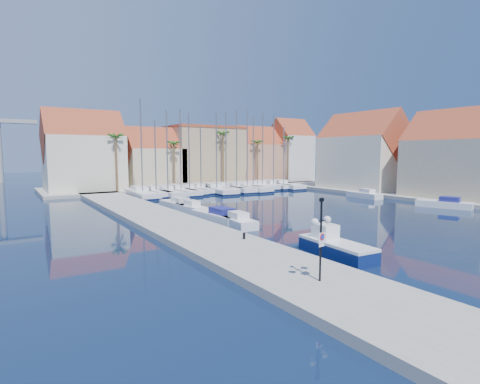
{
  "coord_description": "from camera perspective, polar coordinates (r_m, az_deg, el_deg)",
  "views": [
    {
      "loc": [
        -21.92,
        -19.94,
        6.73
      ],
      "look_at": [
        -2.66,
        10.08,
        3.0
      ],
      "focal_mm": 28.0,
      "sensor_mm": 36.0,
      "label": 1
    }
  ],
  "objects": [
    {
      "name": "sailboat_9",
      "position": [
        66.57,
        0.74,
        0.67
      ],
      "size": [
        3.97,
        12.23,
        14.05
      ],
      "rotation": [
        0.0,
        0.0,
        0.07
      ],
      "color": "white",
      "rests_on": "ground"
    },
    {
      "name": "palm_3",
      "position": [
        75.95,
        2.68,
        7.38
      ],
      "size": [
        2.6,
        2.6,
        9.65
      ],
      "color": "brown",
      "rests_on": "shore_north"
    },
    {
      "name": "shore_north",
      "position": [
        75.34,
        -7.49,
        0.99
      ],
      "size": [
        54.0,
        16.0,
        0.5
      ],
      "primitive_type": "cube",
      "color": "gray",
      "rests_on": "ground"
    },
    {
      "name": "palm_2",
      "position": [
        71.67,
        -2.6,
        8.6
      ],
      "size": [
        2.6,
        2.6,
        11.15
      ],
      "color": "brown",
      "rests_on": "shore_north"
    },
    {
      "name": "sailboat_2",
      "position": [
        60.03,
        -11.14,
        -0.02
      ],
      "size": [
        2.9,
        10.8,
        13.26
      ],
      "rotation": [
        0.0,
        0.0,
        -0.01
      ],
      "color": "white",
      "rests_on": "ground"
    },
    {
      "name": "building_5",
      "position": [
        60.73,
        30.03,
        4.45
      ],
      "size": [
        9.0,
        12.3,
        12.5
      ],
      "color": "beige",
      "rests_on": "shore_east"
    },
    {
      "name": "building_4",
      "position": [
        86.46,
        7.66,
        6.08
      ],
      "size": [
        8.3,
        8.0,
        14.0
      ],
      "color": "silver",
      "rests_on": "shore_north"
    },
    {
      "name": "sailboat_11",
      "position": [
        70.04,
        3.2,
        0.96
      ],
      "size": [
        3.02,
        9.44,
        13.93
      ],
      "rotation": [
        0.0,
        0.0,
        -0.06
      ],
      "color": "white",
      "rests_on": "ground"
    },
    {
      "name": "sailboat_13",
      "position": [
        72.0,
        6.31,
        1.02
      ],
      "size": [
        3.76,
        11.63,
        11.54
      ],
      "rotation": [
        0.0,
        0.0,
        -0.06
      ],
      "color": "white",
      "rests_on": "ground"
    },
    {
      "name": "sailboat_8",
      "position": [
        65.42,
        -0.78,
        0.58
      ],
      "size": [
        3.45,
        11.17,
        14.02
      ],
      "rotation": [
        0.0,
        0.0,
        -0.05
      ],
      "color": "white",
      "rests_on": "ground"
    },
    {
      "name": "motorboat_east_1",
      "position": [
        59.2,
        18.45,
        -0.37
      ],
      "size": [
        2.29,
        5.8,
        1.4
      ],
      "rotation": [
        0.0,
        0.0,
        -0.09
      ],
      "color": "white",
      "rests_on": "ground"
    },
    {
      "name": "building_0",
      "position": [
        67.99,
        -22.69,
        5.34
      ],
      "size": [
        12.3,
        9.0,
        13.5
      ],
      "color": "beige",
      "rests_on": "shore_north"
    },
    {
      "name": "sailboat_6",
      "position": [
        63.35,
        -3.84,
        0.38
      ],
      "size": [
        3.72,
        11.92,
        13.19
      ],
      "rotation": [
        0.0,
        0.0,
        -0.05
      ],
      "color": "white",
      "rests_on": "ground"
    },
    {
      "name": "sailboat_4",
      "position": [
        62.47,
        -7.92,
        0.29
      ],
      "size": [
        2.96,
        9.64,
        13.12
      ],
      "rotation": [
        0.0,
        0.0,
        0.05
      ],
      "color": "white",
      "rests_on": "ground"
    },
    {
      "name": "palm_4",
      "position": [
        80.87,
        7.36,
        7.92
      ],
      "size": [
        2.6,
        2.6,
        10.65
      ],
      "color": "brown",
      "rests_on": "shore_north"
    },
    {
      "name": "palm_1",
      "position": [
        67.16,
        -10.05,
        7.08
      ],
      "size": [
        2.6,
        2.6,
        9.15
      ],
      "color": "brown",
      "rests_on": "shore_north"
    },
    {
      "name": "sailboat_0",
      "position": [
        59.05,
        -14.77,
        -0.19
      ],
      "size": [
        3.48,
        11.21,
        14.66
      ],
      "rotation": [
        0.0,
        0.0,
        -0.05
      ],
      "color": "white",
      "rests_on": "ground"
    },
    {
      "name": "building_1",
      "position": [
        71.1,
        -13.06,
        4.66
      ],
      "size": [
        10.3,
        8.0,
        11.0
      ],
      "color": "beige",
      "rests_on": "shore_north"
    },
    {
      "name": "ground",
      "position": [
        30.38,
        14.76,
        -7.03
      ],
      "size": [
        260.0,
        260.0,
        0.0
      ],
      "primitive_type": "plane",
      "color": "black",
      "rests_on": "ground"
    },
    {
      "name": "motorboat_west_0",
      "position": [
        34.59,
        -0.58,
        -4.39
      ],
      "size": [
        2.28,
        5.7,
        1.4
      ],
      "rotation": [
        0.0,
        0.0,
        -0.09
      ],
      "color": "white",
      "rests_on": "ground"
    },
    {
      "name": "fishing_boat",
      "position": [
        25.45,
        14.24,
        -8.03
      ],
      "size": [
        2.33,
        5.75,
        1.97
      ],
      "rotation": [
        0.0,
        0.0,
        -0.08
      ],
      "color": "navy",
      "rests_on": "ground"
    },
    {
      "name": "lamp_post",
      "position": [
        18.5,
        12.26,
        -5.18
      ],
      "size": [
        1.38,
        0.55,
        4.11
      ],
      "rotation": [
        0.0,
        0.0,
        0.17
      ],
      "color": "black",
      "rests_on": "quay_west"
    },
    {
      "name": "sailboat_7",
      "position": [
        65.07,
        -2.4,
        0.57
      ],
      "size": [
        2.86,
        9.84,
        13.6
      ],
      "rotation": [
        0.0,
        0.0,
        0.03
      ],
      "color": "white",
      "rests_on": "ground"
    },
    {
      "name": "bollard",
      "position": [
        27.35,
        0.63,
        -6.69
      ],
      "size": [
        0.19,
        0.19,
        0.47
      ],
      "primitive_type": "cylinder",
      "color": "black",
      "rests_on": "quay_west"
    },
    {
      "name": "sailboat_12",
      "position": [
        70.96,
        4.82,
        1.01
      ],
      "size": [
        3.01,
        9.26,
        13.67
      ],
      "rotation": [
        0.0,
        0.0,
        0.07
      ],
      "color": "white",
      "rests_on": "ground"
    },
    {
      "name": "motorboat_west_1",
      "position": [
        37.34,
        -3.31,
        -3.63
      ],
      "size": [
        2.67,
        7.09,
        1.4
      ],
      "rotation": [
        0.0,
        0.0,
        0.06
      ],
      "color": "white",
      "rests_on": "ground"
    },
    {
      "name": "sailboat_3",
      "position": [
        61.54,
        -9.22,
        0.16
      ],
      "size": [
        3.05,
        11.07,
        13.65
      ],
      "rotation": [
        0.0,
        0.0,
        0.01
      ],
      "color": "white",
      "rests_on": "ground"
    },
    {
      "name": "motorboat_east_0",
      "position": [
        52.58,
        28.75,
        -1.56
      ],
      "size": [
        3.76,
        6.5,
        1.4
      ],
      "rotation": [
        0.0,
        0.0,
        0.31
      ],
      "color": "white",
      "rests_on": "ground"
    },
    {
      "name": "building_6",
      "position": [
        69.55,
        18.23,
        5.5
      ],
      "size": [
        9.0,
        14.3,
        13.5
      ],
      "color": "beige",
      "rests_on": "shore_east"
    },
    {
      "name": "sailboat_10",
      "position": [
        68.25,
        1.8,
        0.84
      ],
      "size": [
        2.69,
        8.7,
        13.24
      ],
      "rotation": [
        0.0,
        0.0,
        -0.05
      ],
      "color": "white",
      "rests_on": "ground"
    },
    {
      "name": "motorboat_west_2",
      "position": [
        42.99,
        -7.57,
        -2.4
      ],
      "size": [
        2.05,
        5.23,
        1.4
      ],
      "rotation": [
        0.0,
        0.0,
        0.08
      ],
      "color": "white",
      "rests_on": "ground"
    },
    {
      "name": "shore_east",
      "position": [
        64.57,
        24.25,
        -0.32
      ],
      "size": [
        12.0,
        60.0,
        0.5
      ],
      "primitive_type": "cube",
      "color": "gray",
      "rests_on": "ground"
    },
    {
      "name": "sailboat_1",
      "position": [
        60.18,
        -12.83,
        -0.04
      ],
      "size": [
        2.6,
        9.66,
        11.68
      ],
      "rotation": [
        0.0,
        0.0,
        0.01
      ],
      "color": "white",
      "rests_on": "ground"
    },
    {
      "name": "motorboat_west_3",
      "position": [
        46.2,
        -9.39,
        -1.85
      ],
      "size": [
        2.35,
        6.54,
        1.4
      ],
      "rotation": [
        0.0,
        0.0,
        0.04
      ],
      "color": "white",
      "rests_on": "ground"
    },
    {
      "name": "sailboat_5",
      "position": [
        63.63,
        -6.12,
        0.4
      ],
      "size": [
        3.07,
        8.96,
        11.13
      ],
      "rotation": [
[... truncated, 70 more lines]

